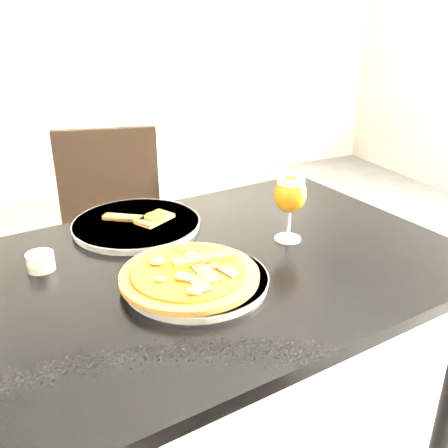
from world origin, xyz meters
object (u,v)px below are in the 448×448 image
dining_table (208,296)px  beer_glass (290,195)px  chair_far (113,237)px  pizza (190,274)px

dining_table → beer_glass: beer_glass is taller
chair_far → pizza: (-0.02, -0.87, 0.29)m
chair_far → pizza: 0.92m
dining_table → chair_far: 0.82m
chair_far → pizza: bearing=-77.1°
beer_glass → chair_far: bearing=110.5°
dining_table → beer_glass: bearing=0.0°
pizza → beer_glass: size_ratio=1.75×
pizza → beer_glass: bearing=18.3°
pizza → chair_far: bearing=88.7°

